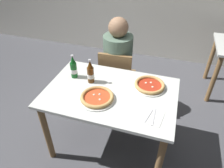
% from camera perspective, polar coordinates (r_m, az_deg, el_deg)
% --- Properties ---
extents(ground_plane, '(8.00, 8.00, 0.00)m').
position_cam_1_polar(ground_plane, '(2.45, -0.37, -15.86)').
color(ground_plane, '#4C4C51').
extents(dining_table_main, '(1.20, 0.80, 0.75)m').
position_cam_1_polar(dining_table_main, '(1.98, -0.44, -4.64)').
color(dining_table_main, silver).
rests_on(dining_table_main, ground_plane).
extents(chair_behind_table, '(0.42, 0.42, 0.85)m').
position_cam_1_polar(chair_behind_table, '(2.56, 1.28, 1.93)').
color(chair_behind_table, olive).
rests_on(chair_behind_table, ground_plane).
extents(diner_seated, '(0.34, 0.34, 1.21)m').
position_cam_1_polar(diner_seated, '(2.55, 1.55, 4.45)').
color(diner_seated, '#2D3342').
rests_on(diner_seated, ground_plane).
extents(pizza_margherita_near, '(0.32, 0.32, 0.04)m').
position_cam_1_polar(pizza_margherita_near, '(1.81, -4.11, -3.69)').
color(pizza_margherita_near, white).
rests_on(pizza_margherita_near, dining_table_main).
extents(pizza_marinara_far, '(0.31, 0.31, 0.04)m').
position_cam_1_polar(pizza_marinara_far, '(1.98, 10.26, -0.32)').
color(pizza_marinara_far, white).
rests_on(pizza_marinara_far, dining_table_main).
extents(beer_bottle_left, '(0.07, 0.07, 0.25)m').
position_cam_1_polar(beer_bottle_left, '(1.98, -5.92, 3.08)').
color(beer_bottle_left, '#512D0F').
rests_on(beer_bottle_left, dining_table_main).
extents(beer_bottle_center, '(0.07, 0.07, 0.25)m').
position_cam_1_polar(beer_bottle_center, '(2.07, -10.50, 4.34)').
color(beer_bottle_center, '#14591E').
rests_on(beer_bottle_center, dining_table_main).
extents(napkin_with_cutlery, '(0.20, 0.20, 0.01)m').
position_cam_1_polar(napkin_with_cutlery, '(1.70, 10.71, -8.74)').
color(napkin_with_cutlery, white).
rests_on(napkin_with_cutlery, dining_table_main).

